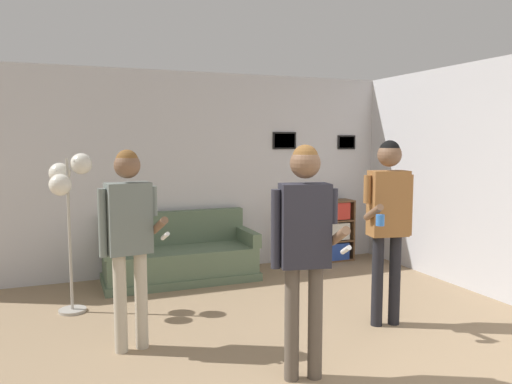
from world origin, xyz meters
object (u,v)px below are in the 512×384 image
object	(u,v)px
couch	(180,258)
person_player_foreground_left	(129,228)
floor_lamp	(68,186)
person_watcher_holding_cup	(388,211)
drinking_cup	(320,198)
person_player_foreground_center	(304,236)
bookshelf	(323,231)

from	to	relation	value
couch	person_player_foreground_left	size ratio (longest dim) A/B	1.13
floor_lamp	person_watcher_holding_cup	size ratio (longest dim) A/B	0.93
couch	drinking_cup	size ratio (longest dim) A/B	20.96
person_player_foreground_center	person_watcher_holding_cup	world-z (taller)	person_watcher_holding_cup
person_player_foreground_left	couch	bearing A→B (deg)	66.18
floor_lamp	person_watcher_holding_cup	world-z (taller)	person_watcher_holding_cup
couch	person_player_foreground_center	size ratio (longest dim) A/B	1.10
couch	floor_lamp	distance (m)	1.85
bookshelf	person_player_foreground_left	size ratio (longest dim) A/B	0.54
person_watcher_holding_cup	couch	bearing A→B (deg)	123.41
drinking_cup	person_player_foreground_left	bearing A→B (deg)	-144.14
bookshelf	drinking_cup	size ratio (longest dim) A/B	10.08
couch	person_watcher_holding_cup	distance (m)	2.86
person_player_foreground_center	bookshelf	bearing A→B (deg)	58.69
person_player_foreground_center	floor_lamp	bearing A→B (deg)	125.64
bookshelf	drinking_cup	xyz separation A→B (m)	(-0.06, 0.00, 0.50)
person_player_foreground_left	person_watcher_holding_cup	world-z (taller)	person_watcher_holding_cup
floor_lamp	person_player_foreground_center	xyz separation A→B (m)	(1.58, -2.20, -0.23)
couch	bookshelf	xyz separation A→B (m)	(2.19, 0.20, 0.17)
bookshelf	person_player_foreground_center	distance (m)	3.78
couch	floor_lamp	bearing A→B (deg)	-149.64
couch	bookshelf	world-z (taller)	bookshelf
bookshelf	person_player_foreground_center	xyz separation A→B (m)	(-1.93, -3.18, 0.64)
floor_lamp	person_watcher_holding_cup	distance (m)	3.21
bookshelf	drinking_cup	distance (m)	0.50
person_player_foreground_center	drinking_cup	xyz separation A→B (m)	(1.88, 3.18, -0.14)
bookshelf	person_player_foreground_left	bearing A→B (deg)	-144.64
couch	person_watcher_holding_cup	world-z (taller)	person_watcher_holding_cup
couch	floor_lamp	size ratio (longest dim) A/B	1.16
person_watcher_holding_cup	person_player_foreground_left	bearing A→B (deg)	172.61
bookshelf	person_watcher_holding_cup	xyz separation A→B (m)	(-0.69, -2.48, 0.66)
bookshelf	floor_lamp	distance (m)	3.75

